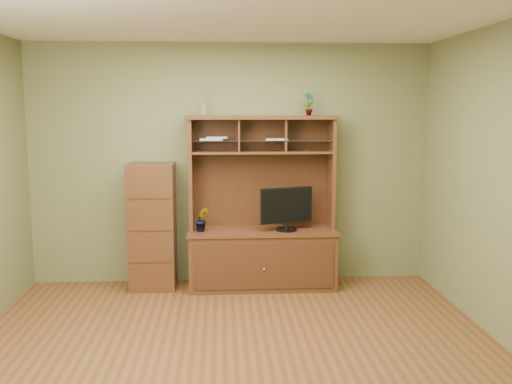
{
  "coord_description": "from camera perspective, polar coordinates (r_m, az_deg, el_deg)",
  "views": [
    {
      "loc": [
        -0.1,
        -4.45,
        1.98
      ],
      "look_at": [
        0.24,
        1.2,
        1.15
      ],
      "focal_mm": 40.0,
      "sensor_mm": 36.0,
      "label": 1
    }
  ],
  "objects": [
    {
      "name": "top_plant",
      "position": [
        6.33,
        5.28,
        8.79
      ],
      "size": [
        0.15,
        0.12,
        0.26
      ],
      "primitive_type": "imported",
      "rotation": [
        0.0,
        0.0,
        0.23
      ],
      "color": "#336623",
      "rests_on": "media_hutch"
    },
    {
      "name": "reed_diffuser",
      "position": [
        6.26,
        -5.4,
        8.74
      ],
      "size": [
        0.06,
        0.06,
        0.31
      ],
      "color": "silver",
      "rests_on": "media_hutch"
    },
    {
      "name": "orchid_plant",
      "position": [
        6.21,
        -5.42,
        -2.74
      ],
      "size": [
        0.16,
        0.14,
        0.27
      ],
      "primitive_type": "imported",
      "rotation": [
        0.0,
        0.0,
        0.12
      ],
      "color": "#345C1F",
      "rests_on": "media_hutch"
    },
    {
      "name": "room",
      "position": [
        4.49,
        -2.14,
        0.33
      ],
      "size": [
        4.54,
        4.04,
        2.74
      ],
      "color": "brown",
      "rests_on": "ground"
    },
    {
      "name": "monitor",
      "position": [
        6.23,
        3.08,
        -1.6
      ],
      "size": [
        0.58,
        0.23,
        0.48
      ],
      "rotation": [
        0.0,
        0.0,
        0.31
      ],
      "color": "black",
      "rests_on": "media_hutch"
    },
    {
      "name": "media_hutch",
      "position": [
        6.36,
        0.61,
        -4.86
      ],
      "size": [
        1.66,
        0.61,
        1.9
      ],
      "color": "#462614",
      "rests_on": "room"
    },
    {
      "name": "magazines",
      "position": [
        6.26,
        -2.19,
        5.36
      ],
      "size": [
        0.97,
        0.2,
        0.04
      ],
      "color": "silver",
      "rests_on": "media_hutch"
    },
    {
      "name": "side_cabinet",
      "position": [
        6.38,
        -10.31,
        -3.39
      ],
      "size": [
        0.49,
        0.45,
        1.38
      ],
      "color": "#462614",
      "rests_on": "room"
    }
  ]
}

